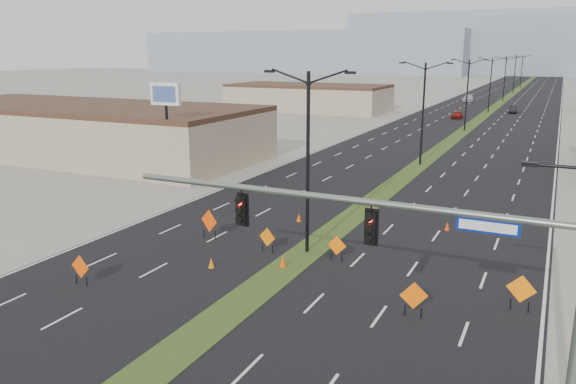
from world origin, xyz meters
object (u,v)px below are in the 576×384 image
at_px(cone_3, 299,218).
at_px(car_far, 468,98).
at_px(streetlight_3, 490,83).
at_px(cone_1, 283,262).
at_px(construction_sign_1, 267,238).
at_px(streetlight_1, 423,111).
at_px(signal_mast, 425,248).
at_px(streetlight_0, 308,157).
at_px(pole_sign_west, 166,102).
at_px(car_left, 457,115).
at_px(streetlight_4, 505,77).
at_px(construction_sign_5, 521,290).
at_px(streetlight_2, 467,93).
at_px(construction_sign_3, 337,246).
at_px(construction_sign_2, 209,222).
at_px(construction_sign_0, 80,268).
at_px(car_mid, 513,109).
at_px(streetlight_6, 522,70).
at_px(streetlight_5, 515,73).
at_px(cone_2, 447,226).
at_px(cone_0, 211,263).
at_px(construction_sign_4, 414,297).

bearing_deg(cone_3, car_far, 92.31).
relative_size(streetlight_3, cone_1, 15.10).
bearing_deg(construction_sign_1, streetlight_1, 96.01).
height_order(signal_mast, car_far, signal_mast).
height_order(streetlight_0, pole_sign_west, streetlight_0).
bearing_deg(car_left, cone_3, -89.28).
bearing_deg(streetlight_4, car_far, -142.96).
bearing_deg(streetlight_3, construction_sign_5, -82.57).
xyz_separation_m(streetlight_2, construction_sign_3, (2.00, -56.60, -4.59)).
distance_m(streetlight_2, construction_sign_2, 57.00).
bearing_deg(cone_3, car_left, 90.58).
bearing_deg(construction_sign_2, construction_sign_0, -84.56).
distance_m(car_far, construction_sign_5, 111.12).
bearing_deg(car_far, streetlight_4, 32.88).
bearing_deg(car_left, pole_sign_west, -102.89).
height_order(streetlight_2, car_mid, streetlight_2).
distance_m(streetlight_0, construction_sign_2, 7.58).
distance_m(streetlight_0, car_mid, 85.42).
relative_size(car_left, construction_sign_5, 2.27).
relative_size(streetlight_6, car_left, 2.63).
bearing_deg(construction_sign_2, streetlight_1, 94.68).
bearing_deg(signal_mast, streetlight_1, 102.69).
distance_m(streetlight_2, streetlight_5, 84.00).
bearing_deg(cone_2, streetlight_4, 93.50).
xyz_separation_m(streetlight_6, construction_sign_1, (-2.00, -169.00, -4.59)).
bearing_deg(streetlight_1, cone_3, -97.12).
xyz_separation_m(construction_sign_3, cone_1, (-2.17, -2.13, -0.49)).
distance_m(streetlight_5, cone_1, 142.82).
bearing_deg(car_far, construction_sign_0, -94.65).
xyz_separation_m(streetlight_1, car_far, (-6.95, 78.76, -4.65)).
distance_m(streetlight_1, cone_2, 22.15).
bearing_deg(car_mid, streetlight_5, 91.08).
relative_size(construction_sign_0, cone_3, 2.77).
bearing_deg(streetlight_2, car_far, 97.80).
bearing_deg(streetlight_4, streetlight_2, -90.00).
bearing_deg(car_left, cone_0, -89.86).
height_order(car_left, construction_sign_1, construction_sign_1).
bearing_deg(streetlight_2, cone_1, -90.17).
bearing_deg(streetlight_1, construction_sign_0, -102.09).
relative_size(construction_sign_1, construction_sign_5, 0.85).
distance_m(signal_mast, streetlight_4, 122.30).
xyz_separation_m(streetlight_2, construction_sign_0, (-7.93, -65.00, -4.52)).
bearing_deg(construction_sign_4, construction_sign_0, 171.60).
height_order(cone_1, cone_3, cone_1).
relative_size(streetlight_3, streetlight_5, 1.00).
xyz_separation_m(streetlight_1, car_mid, (4.24, 57.19, -4.71)).
relative_size(streetlight_6, construction_sign_5, 5.98).
bearing_deg(cone_2, streetlight_0, -130.71).
distance_m(car_far, construction_sign_0, 115.76).
distance_m(construction_sign_5, cone_2, 11.42).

